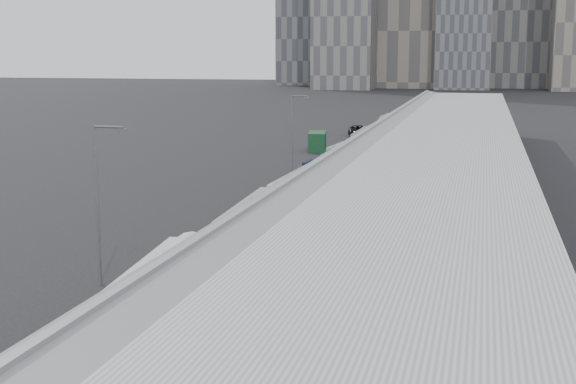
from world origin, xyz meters
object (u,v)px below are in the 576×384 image
(bus_6, at_px, (352,158))
(bus_7, at_px, (367,144))
(bus_4, at_px, (302,196))
(bus_9, at_px, (399,124))
(bus_2, at_px, (158,308))
(suv, at_px, (358,131))
(bus_5, at_px, (333,174))
(street_lamp_near, at_px, (100,194))
(shipping_container, at_px, (317,142))
(bus_3, at_px, (258,231))
(bus_8, at_px, (388,132))
(street_lamp_far, at_px, (294,127))

(bus_6, bearing_deg, bus_7, 97.21)
(bus_4, xyz_separation_m, bus_9, (0.75, 70.14, 0.08))
(bus_2, xyz_separation_m, bus_4, (-0.15, 30.93, -0.06))
(bus_6, distance_m, bus_7, 14.29)
(suv, bearing_deg, bus_9, 33.48)
(bus_4, bearing_deg, bus_5, 90.70)
(bus_2, xyz_separation_m, street_lamp_near, (-6.76, 7.89, 3.74))
(street_lamp_near, bearing_deg, suv, 89.06)
(shipping_container, bearing_deg, bus_9, 63.81)
(street_lamp_near, relative_size, suv, 1.48)
(bus_3, bearing_deg, street_lamp_near, -129.56)
(bus_6, xyz_separation_m, bus_8, (0.42, 30.35, 0.14))
(bus_4, relative_size, street_lamp_near, 1.34)
(bus_7, bearing_deg, street_lamp_near, -96.06)
(street_lamp_near, distance_m, street_lamp_far, 47.71)
(street_lamp_far, bearing_deg, suv, 87.97)
(bus_3, relative_size, bus_8, 0.94)
(bus_2, height_order, bus_8, bus_8)
(bus_3, relative_size, suv, 2.06)
(bus_4, xyz_separation_m, bus_6, (0.21, 24.91, 0.02))
(street_lamp_far, bearing_deg, bus_3, -80.17)
(bus_6, height_order, street_lamp_far, street_lamp_far)
(bus_4, bearing_deg, bus_7, 92.08)
(bus_6, height_order, bus_7, bus_7)
(bus_6, distance_m, bus_8, 30.36)
(bus_7, bearing_deg, bus_4, -89.93)
(bus_2, distance_m, bus_4, 30.93)
(street_lamp_near, bearing_deg, bus_3, 52.95)
(bus_4, relative_size, shipping_container, 2.28)
(bus_2, distance_m, street_lamp_far, 56.10)
(bus_8, relative_size, street_lamp_near, 1.49)
(bus_2, height_order, bus_7, bus_2)
(bus_9, bearing_deg, bus_8, -89.08)
(street_lamp_near, bearing_deg, bus_7, 84.07)
(street_lamp_near, height_order, street_lamp_far, street_lamp_near)
(street_lamp_near, bearing_deg, bus_4, 74.01)
(bus_2, relative_size, bus_9, 1.00)
(bus_3, xyz_separation_m, bus_5, (0.10, 26.63, -0.01))
(bus_4, relative_size, bus_9, 0.95)
(bus_8, height_order, street_lamp_far, street_lamp_far)
(bus_2, bearing_deg, bus_7, 84.54)
(bus_7, distance_m, bus_9, 30.95)
(bus_6, xyz_separation_m, suv, (-5.38, 39.13, -0.67))
(bus_9, bearing_deg, shipping_container, -105.78)
(bus_8, bearing_deg, shipping_container, -128.45)
(bus_3, bearing_deg, bus_6, 87.40)
(bus_9, height_order, shipping_container, bus_9)
(bus_3, height_order, shipping_container, bus_3)
(bus_5, xyz_separation_m, bus_8, (0.38, 42.73, 0.11))
(bus_3, relative_size, bus_9, 0.99)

